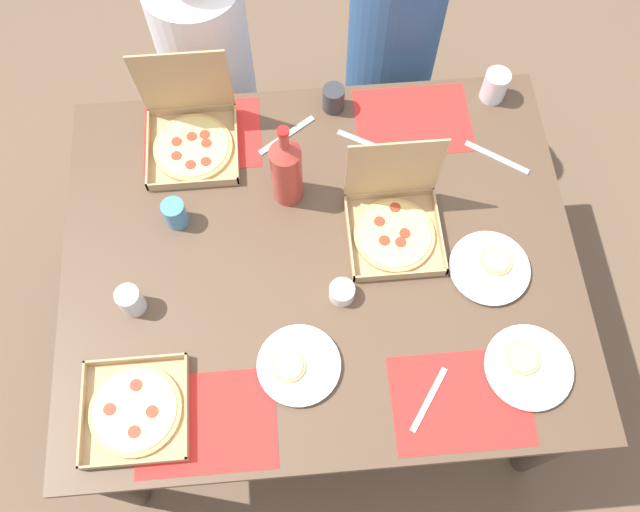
# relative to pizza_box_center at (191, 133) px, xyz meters

# --- Properties ---
(ground_plane) EXTENTS (6.00, 6.00, 0.00)m
(ground_plane) POSITION_rel_pizza_box_center_xyz_m (0.36, -0.42, -0.79)
(ground_plane) COLOR brown
(dining_table) EXTENTS (1.47, 1.18, 0.74)m
(dining_table) POSITION_rel_pizza_box_center_xyz_m (0.36, -0.42, -0.14)
(dining_table) COLOR #3F3328
(dining_table) RESTS_ON ground_plane
(placemat_near_left) EXTENTS (0.36, 0.26, 0.00)m
(placemat_near_left) POSITION_rel_pizza_box_center_xyz_m (0.03, -0.86, -0.05)
(placemat_near_left) COLOR red
(placemat_near_left) RESTS_ON dining_table
(placemat_near_right) EXTENTS (0.36, 0.26, 0.00)m
(placemat_near_right) POSITION_rel_pizza_box_center_xyz_m (0.69, -0.86, -0.05)
(placemat_near_right) COLOR red
(placemat_near_right) RESTS_ON dining_table
(placemat_far_left) EXTENTS (0.36, 0.26, 0.00)m
(placemat_far_left) POSITION_rel_pizza_box_center_xyz_m (0.03, 0.02, -0.05)
(placemat_far_left) COLOR red
(placemat_far_left) RESTS_ON dining_table
(placemat_far_right) EXTENTS (0.36, 0.26, 0.00)m
(placemat_far_right) POSITION_rel_pizza_box_center_xyz_m (0.69, 0.02, -0.05)
(placemat_far_right) COLOR red
(placemat_far_right) RESTS_ON dining_table
(pizza_box_center) EXTENTS (0.27, 0.28, 0.31)m
(pizza_box_center) POSITION_rel_pizza_box_center_xyz_m (0.00, 0.00, 0.00)
(pizza_box_center) COLOR tan
(pizza_box_center) RESTS_ON dining_table
(pizza_box_edge_far) EXTENTS (0.27, 0.27, 0.04)m
(pizza_box_edge_far) POSITION_rel_pizza_box_center_xyz_m (-0.15, -0.82, -0.04)
(pizza_box_edge_far) COLOR tan
(pizza_box_edge_far) RESTS_ON dining_table
(pizza_box_corner_left) EXTENTS (0.27, 0.27, 0.30)m
(pizza_box_corner_left) POSITION_rel_pizza_box_center_xyz_m (0.57, -0.35, -0.00)
(pizza_box_corner_left) COLOR tan
(pizza_box_corner_left) RESTS_ON dining_table
(plate_middle) EXTENTS (0.23, 0.23, 0.03)m
(plate_middle) POSITION_rel_pizza_box_center_xyz_m (0.83, -0.50, -0.04)
(plate_middle) COLOR white
(plate_middle) RESTS_ON dining_table
(plate_far_right) EXTENTS (0.22, 0.22, 0.03)m
(plate_far_right) POSITION_rel_pizza_box_center_xyz_m (0.27, -0.73, -0.04)
(plate_far_right) COLOR white
(plate_far_right) RESTS_ON dining_table
(plate_far_left) EXTENTS (0.23, 0.23, 0.03)m
(plate_far_left) POSITION_rel_pizza_box_center_xyz_m (0.88, -0.79, -0.04)
(plate_far_left) COLOR white
(plate_far_left) RESTS_ON dining_table
(soda_bottle) EXTENTS (0.09, 0.09, 0.32)m
(soda_bottle) POSITION_rel_pizza_box_center_xyz_m (0.28, -0.20, 0.08)
(soda_bottle) COLOR #B2382D
(soda_bottle) RESTS_ON dining_table
(cup_dark) EXTENTS (0.07, 0.07, 0.09)m
(cup_dark) POSITION_rel_pizza_box_center_xyz_m (0.44, 0.10, -0.00)
(cup_dark) COLOR #333338
(cup_dark) RESTS_ON dining_table
(cup_clear_right) EXTENTS (0.07, 0.07, 0.09)m
(cup_clear_right) POSITION_rel_pizza_box_center_xyz_m (-0.16, -0.53, -0.00)
(cup_clear_right) COLOR silver
(cup_clear_right) RESTS_ON dining_table
(cup_red) EXTENTS (0.08, 0.08, 0.10)m
(cup_red) POSITION_rel_pizza_box_center_xyz_m (0.95, 0.10, 0.00)
(cup_red) COLOR silver
(cup_red) RESTS_ON dining_table
(cup_spare) EXTENTS (0.07, 0.07, 0.09)m
(cup_spare) POSITION_rel_pizza_box_center_xyz_m (-0.05, -0.27, -0.00)
(cup_spare) COLOR teal
(cup_spare) RESTS_ON dining_table
(condiment_bowl) EXTENTS (0.07, 0.07, 0.05)m
(condiment_bowl) POSITION_rel_pizza_box_center_xyz_m (0.41, -0.54, -0.02)
(condiment_bowl) COLOR white
(condiment_bowl) RESTS_ON dining_table
(knife_by_far_left) EXTENTS (0.18, 0.13, 0.00)m
(knife_by_far_left) POSITION_rel_pizza_box_center_xyz_m (0.29, 0.00, -0.05)
(knife_by_far_left) COLOR #B7B7BC
(knife_by_far_left) RESTS_ON dining_table
(knife_by_near_left) EXTENTS (0.19, 0.12, 0.00)m
(knife_by_near_left) POSITION_rel_pizza_box_center_xyz_m (0.54, -0.05, -0.05)
(knife_by_near_left) COLOR #B7B7BC
(knife_by_near_left) RESTS_ON dining_table
(fork_by_near_right) EXTENTS (0.12, 0.16, 0.00)m
(fork_by_near_right) POSITION_rel_pizza_box_center_xyz_m (0.60, -0.85, -0.05)
(fork_by_near_right) COLOR #B7B7BC
(fork_by_near_right) RESTS_ON dining_table
(knife_by_far_right) EXTENTS (0.18, 0.14, 0.00)m
(knife_by_far_right) POSITION_rel_pizza_box_center_xyz_m (0.92, -0.13, -0.05)
(knife_by_far_right) COLOR #B7B7BC
(knife_by_far_right) RESTS_ON dining_table
(diner_left_seat) EXTENTS (0.32, 0.32, 1.15)m
(diner_left_seat) POSITION_rel_pizza_box_center_xyz_m (0.03, 0.43, -0.27)
(diner_left_seat) COLOR white
(diner_left_seat) RESTS_ON ground_plane
(diner_right_seat) EXTENTS (0.32, 0.32, 1.19)m
(diner_right_seat) POSITION_rel_pizza_box_center_xyz_m (0.69, 0.43, -0.25)
(diner_right_seat) COLOR #33598C
(diner_right_seat) RESTS_ON ground_plane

